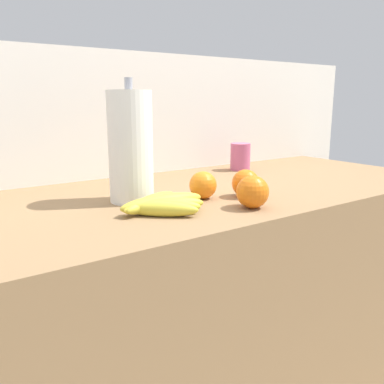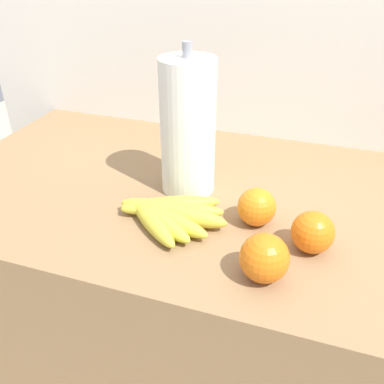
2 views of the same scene
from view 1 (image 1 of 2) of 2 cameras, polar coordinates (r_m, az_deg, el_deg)
counter at (r=1.37m, az=1.99°, el=-17.89°), size 1.65×0.67×0.88m
wall_back at (r=1.57m, az=-6.03°, el=-5.51°), size 2.05×0.06×1.30m
banana_bunch at (r=0.96m, az=-4.53°, el=-1.77°), size 0.22×0.19×0.04m
orange_back_right at (r=1.12m, az=7.52°, el=1.24°), size 0.08×0.08×0.08m
orange_back_left at (r=1.09m, az=1.55°, el=0.98°), size 0.07×0.07×0.07m
orange_center at (r=1.00m, az=8.48°, el=0.02°), size 0.08×0.08×0.08m
paper_towel_roll at (r=1.06m, az=-8.60°, el=6.27°), size 0.11×0.11×0.31m
mug at (r=1.55m, az=6.78°, el=4.93°), size 0.07×0.07×0.10m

